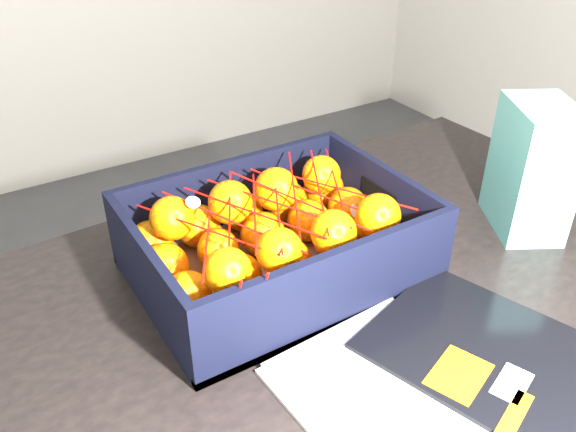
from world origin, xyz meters
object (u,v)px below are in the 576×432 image
table (345,365)px  retail_carton (532,169)px  magazine_stack (438,388)px  produce_crate (277,250)px

table → retail_carton: bearing=4.0°
table → magazine_stack: bearing=-89.7°
table → retail_carton: (0.36, 0.03, 0.20)m
produce_crate → table: bearing=-74.6°
retail_carton → table: bearing=-146.4°
magazine_stack → retail_carton: size_ratio=1.89×
table → magazine_stack: magazine_stack is taller
magazine_stack → retail_carton: bearing=27.5°
table → magazine_stack: (0.00, -0.16, 0.11)m
retail_carton → magazine_stack: bearing=-122.9°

